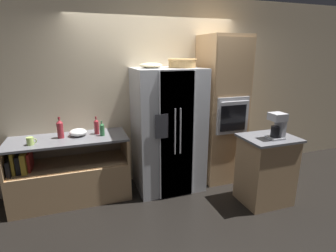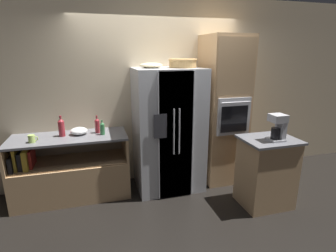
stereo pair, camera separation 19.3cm
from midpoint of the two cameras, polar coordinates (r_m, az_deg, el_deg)
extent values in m
plane|color=black|center=(4.16, -2.09, -12.99)|extent=(20.00, 20.00, 0.00)
cube|color=beige|center=(4.10, -4.05, 7.34)|extent=(12.00, 0.06, 2.80)
cube|color=tan|center=(3.99, -21.43, -11.17)|extent=(1.54, 0.63, 0.53)
cube|color=tan|center=(3.88, -21.83, -7.56)|extent=(1.48, 0.58, 0.02)
cube|color=tan|center=(3.95, -33.04, -6.12)|extent=(0.04, 0.63, 0.34)
cube|color=tan|center=(3.84, -10.82, -4.31)|extent=(0.04, 0.63, 0.34)
cube|color=slate|center=(3.76, -22.36, -2.69)|extent=(1.54, 0.63, 0.03)
cube|color=black|center=(3.93, -32.18, -7.00)|extent=(0.04, 0.44, 0.19)
cube|color=gold|center=(3.90, -31.58, -6.38)|extent=(0.04, 0.37, 0.28)
cube|color=black|center=(3.89, -30.73, -6.67)|extent=(0.06, 0.36, 0.23)
cube|color=gold|center=(3.88, -29.86, -6.41)|extent=(0.06, 0.41, 0.26)
cube|color=#B72D28|center=(3.87, -29.10, -6.54)|extent=(0.03, 0.30, 0.23)
cube|color=silver|center=(3.86, -1.47, -0.87)|extent=(0.96, 0.74, 1.79)
cube|color=silver|center=(3.51, 0.30, -2.56)|extent=(0.48, 0.02, 1.75)
cube|color=silver|center=(3.51, 0.48, -2.54)|extent=(0.48, 0.02, 1.75)
cylinder|color=#B2B2B7|center=(3.45, -0.06, -1.33)|extent=(0.02, 0.02, 0.63)
cylinder|color=#B2B2B7|center=(3.47, 1.13, -1.21)|extent=(0.02, 0.02, 0.63)
cube|color=#2D2D33|center=(3.38, -2.99, -0.11)|extent=(0.17, 0.01, 0.32)
cube|color=tan|center=(4.17, 10.07, 3.41)|extent=(0.62, 0.66, 2.25)
cube|color=#ADADB2|center=(3.88, 12.53, 2.20)|extent=(0.51, 0.04, 0.54)
cube|color=black|center=(3.87, 12.65, 1.66)|extent=(0.42, 0.01, 0.38)
cylinder|color=#B2B2B7|center=(3.81, 12.99, 5.16)|extent=(0.45, 0.02, 0.02)
cube|color=#A68259|center=(3.80, 13.05, 12.60)|extent=(0.58, 0.01, 0.78)
cube|color=tan|center=(3.79, 19.09, -9.20)|extent=(0.64, 0.52, 0.91)
cube|color=slate|center=(3.63, 19.75, -2.47)|extent=(0.69, 0.56, 0.03)
cylinder|color=tan|center=(3.76, 1.59, 13.41)|extent=(0.38, 0.38, 0.11)
torus|color=tan|center=(3.76, 1.59, 14.24)|extent=(0.40, 0.40, 0.03)
ellipsoid|color=beige|center=(3.68, -5.31, 13.02)|extent=(0.32, 0.32, 0.07)
cylinder|color=maroon|center=(3.78, -23.77, -0.91)|extent=(0.08, 0.08, 0.21)
cone|color=maroon|center=(3.74, -23.98, 0.93)|extent=(0.08, 0.08, 0.05)
cylinder|color=maroon|center=(3.73, -24.05, 1.52)|extent=(0.03, 0.03, 0.03)
cylinder|color=maroon|center=(3.79, -16.71, -0.37)|extent=(0.07, 0.07, 0.18)
cone|color=maroon|center=(3.76, -16.83, 1.22)|extent=(0.07, 0.07, 0.04)
cylinder|color=maroon|center=(3.75, -16.88, 1.74)|extent=(0.02, 0.02, 0.03)
cylinder|color=#33723F|center=(3.70, -15.61, -0.94)|extent=(0.06, 0.06, 0.15)
cone|color=#33723F|center=(3.67, -15.72, 0.43)|extent=(0.06, 0.06, 0.03)
cylinder|color=#33723F|center=(3.67, -15.75, 0.86)|extent=(0.02, 0.02, 0.02)
cylinder|color=#B2D166|center=(3.68, -29.18, -2.90)|extent=(0.08, 0.08, 0.10)
torus|color=#B2D166|center=(3.67, -28.53, -2.85)|extent=(0.07, 0.01, 0.07)
ellipsoid|color=white|center=(3.80, -20.41, -1.31)|extent=(0.23, 0.23, 0.10)
cube|color=#B2B2B7|center=(3.57, 20.87, -2.41)|extent=(0.18, 0.18, 0.02)
cylinder|color=black|center=(3.54, 20.83, -1.17)|extent=(0.11, 0.11, 0.14)
cube|color=#B2B2B7|center=(3.57, 21.85, 0.07)|extent=(0.06, 0.15, 0.33)
cube|color=#B2B2B7|center=(3.50, 21.31, 1.88)|extent=(0.18, 0.18, 0.09)
camera|label=1|loc=(0.10, -91.48, -0.42)|focal=28.00mm
camera|label=2|loc=(0.10, 88.52, 0.42)|focal=28.00mm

